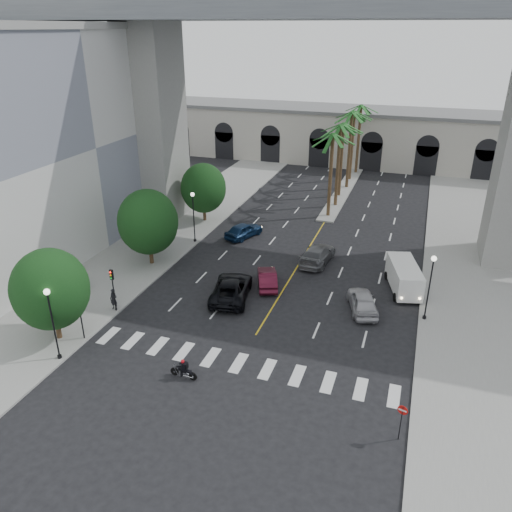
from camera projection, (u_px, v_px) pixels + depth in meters
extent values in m
plane|color=black|center=(246.00, 350.00, 34.18)|extent=(140.00, 140.00, 0.00)
cube|color=gray|center=(159.00, 241.00, 51.45)|extent=(8.00, 100.00, 0.15)
cube|color=gray|center=(471.00, 285.00, 42.63)|extent=(8.00, 100.00, 0.15)
cube|color=gray|center=(343.00, 191.00, 66.79)|extent=(2.00, 24.00, 0.20)
cube|color=silver|center=(26.00, 142.00, 48.25)|extent=(16.00, 32.00, 20.00)
cube|color=gray|center=(3.00, 25.00, 43.94)|extent=(16.50, 32.50, 0.60)
cube|color=beige|center=(363.00, 138.00, 79.76)|extent=(70.00, 10.00, 8.00)
cube|color=slate|center=(365.00, 111.00, 77.98)|extent=(71.00, 10.50, 0.50)
cube|color=gray|center=(155.00, 126.00, 54.17)|extent=(5.00, 6.00, 20.80)
cube|color=slate|center=(387.00, 3.00, 42.40)|extent=(75.00, 13.00, 2.50)
cylinder|color=#47331E|center=(330.00, 177.00, 56.25)|extent=(0.40, 0.40, 9.50)
cylinder|color=#47331E|center=(338.00, 167.00, 59.60)|extent=(0.40, 0.40, 9.80)
cylinder|color=#47331E|center=(341.00, 161.00, 63.23)|extent=(0.40, 0.40, 9.30)
cylinder|color=#47331E|center=(349.00, 152.00, 66.39)|extent=(0.40, 0.40, 10.10)
cylinder|color=#47331E|center=(352.00, 147.00, 70.01)|extent=(0.40, 0.40, 9.60)
cylinder|color=#47331E|center=(358.00, 141.00, 73.29)|extent=(0.40, 0.40, 9.90)
cylinder|color=#382616|center=(57.00, 325.00, 34.94)|extent=(0.36, 0.36, 2.34)
ellipsoid|color=black|center=(50.00, 289.00, 33.74)|extent=(5.20, 5.20, 5.72)
cylinder|color=#382616|center=(151.00, 252.00, 46.09)|extent=(0.36, 0.36, 2.45)
ellipsoid|color=black|center=(148.00, 222.00, 44.83)|extent=(5.44, 5.44, 5.98)
cylinder|color=#382616|center=(204.00, 212.00, 56.43)|extent=(0.36, 0.36, 2.27)
ellipsoid|color=black|center=(203.00, 188.00, 55.27)|extent=(5.04, 5.04, 5.54)
cylinder|color=black|center=(60.00, 357.00, 33.17)|extent=(0.28, 0.28, 0.36)
cylinder|color=black|center=(54.00, 327.00, 32.15)|extent=(0.11, 0.11, 5.00)
sphere|color=white|center=(47.00, 292.00, 31.08)|extent=(0.40, 0.40, 0.40)
cylinder|color=black|center=(195.00, 241.00, 51.21)|extent=(0.28, 0.28, 0.36)
cylinder|color=black|center=(194.00, 219.00, 50.20)|extent=(0.11, 0.11, 5.00)
sphere|color=white|center=(192.00, 194.00, 49.13)|extent=(0.40, 0.40, 0.40)
cylinder|color=black|center=(424.00, 318.00, 37.63)|extent=(0.28, 0.28, 0.36)
cylinder|color=black|center=(429.00, 290.00, 36.62)|extent=(0.11, 0.11, 5.00)
sphere|color=white|center=(434.00, 259.00, 35.55)|extent=(0.40, 0.40, 0.40)
cylinder|color=black|center=(81.00, 319.00, 34.63)|extent=(0.10, 0.10, 3.50)
cube|color=black|center=(78.00, 300.00, 34.00)|extent=(0.25, 0.18, 0.80)
cylinder|color=black|center=(114.00, 292.00, 38.06)|extent=(0.10, 0.10, 3.50)
cube|color=black|center=(111.00, 275.00, 37.44)|extent=(0.25, 0.18, 0.80)
cylinder|color=black|center=(175.00, 371.00, 31.67)|extent=(0.56, 0.13, 0.55)
cylinder|color=black|center=(193.00, 376.00, 31.21)|extent=(0.56, 0.13, 0.55)
cube|color=silver|center=(184.00, 373.00, 31.39)|extent=(0.39, 0.28, 0.24)
cube|color=black|center=(182.00, 369.00, 31.33)|extent=(0.52, 0.24, 0.18)
cube|color=black|center=(188.00, 371.00, 31.20)|extent=(0.43, 0.25, 0.11)
cylinder|color=black|center=(177.00, 365.00, 31.38)|extent=(0.06, 0.51, 0.03)
cube|color=black|center=(185.00, 366.00, 31.13)|extent=(0.26, 0.37, 0.48)
cube|color=black|center=(187.00, 366.00, 31.06)|extent=(0.15, 0.28, 0.35)
sphere|color=red|center=(183.00, 361.00, 31.04)|extent=(0.24, 0.24, 0.24)
imported|color=#A8A7AB|center=(363.00, 301.00, 38.67)|extent=(3.23, 5.07, 1.61)
imported|color=#490E1F|center=(267.00, 278.00, 42.40)|extent=(2.99, 4.64, 1.44)
imported|color=black|center=(231.00, 288.00, 40.51)|extent=(3.93, 6.53, 1.70)
imported|color=slate|center=(317.00, 254.00, 46.64)|extent=(2.81, 5.84, 1.64)
imported|color=#0E2342|center=(244.00, 230.00, 52.25)|extent=(3.37, 4.96, 1.57)
cube|color=silver|center=(404.00, 276.00, 41.48)|extent=(3.43, 5.81, 2.02)
cube|color=black|center=(411.00, 288.00, 39.03)|extent=(1.87, 0.75, 0.86)
cylinder|color=black|center=(396.00, 297.00, 40.18)|extent=(0.47, 0.76, 0.71)
cylinder|color=black|center=(420.00, 298.00, 40.09)|extent=(0.47, 0.76, 0.71)
cylinder|color=black|center=(387.00, 276.00, 43.67)|extent=(0.47, 0.76, 0.71)
cylinder|color=black|center=(409.00, 276.00, 43.57)|extent=(0.47, 0.76, 0.71)
imported|color=black|center=(114.00, 299.00, 38.54)|extent=(0.68, 0.49, 1.74)
imported|color=black|center=(84.00, 278.00, 41.67)|extent=(1.15, 1.14, 1.88)
cylinder|color=black|center=(401.00, 423.00, 26.36)|extent=(0.05, 0.05, 2.24)
cylinder|color=red|center=(403.00, 410.00, 25.99)|extent=(0.55, 0.18, 0.56)
cube|color=silver|center=(403.00, 410.00, 25.99)|extent=(0.42, 0.14, 0.09)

